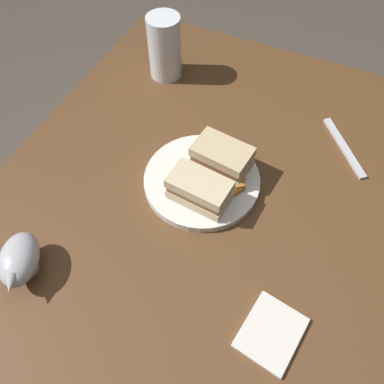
# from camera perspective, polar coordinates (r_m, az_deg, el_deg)

# --- Properties ---
(ground_plane) EXTENTS (6.00, 6.00, 0.00)m
(ground_plane) POSITION_cam_1_polar(r_m,az_deg,el_deg) (1.44, -0.86, -18.78)
(ground_plane) COLOR #4C4238
(dining_table) EXTENTS (1.23, 0.83, 0.72)m
(dining_table) POSITION_cam_1_polar(r_m,az_deg,el_deg) (1.10, -1.10, -13.61)
(dining_table) COLOR brown
(dining_table) RESTS_ON ground
(plate) EXTENTS (0.24, 0.24, 0.02)m
(plate) POSITION_cam_1_polar(r_m,az_deg,el_deg) (0.82, 1.44, 1.74)
(plate) COLOR silver
(plate) RESTS_ON dining_table
(sandwich_half_left) EXTENTS (0.08, 0.13, 0.06)m
(sandwich_half_left) POSITION_cam_1_polar(r_m,az_deg,el_deg) (0.76, 1.07, 0.33)
(sandwich_half_left) COLOR beige
(sandwich_half_left) RESTS_ON plate
(sandwich_half_right) EXTENTS (0.09, 0.12, 0.06)m
(sandwich_half_right) POSITION_cam_1_polar(r_m,az_deg,el_deg) (0.81, 4.36, 5.05)
(sandwich_half_right) COLOR #CCB284
(sandwich_half_right) RESTS_ON plate
(potato_wedge_front) EXTENTS (0.02, 0.05, 0.02)m
(potato_wedge_front) POSITION_cam_1_polar(r_m,az_deg,el_deg) (0.81, 5.92, 2.00)
(potato_wedge_front) COLOR gold
(potato_wedge_front) RESTS_ON plate
(potato_wedge_middle) EXTENTS (0.06, 0.03, 0.02)m
(potato_wedge_middle) POSITION_cam_1_polar(r_m,az_deg,el_deg) (0.79, 4.43, 0.70)
(potato_wedge_middle) COLOR gold
(potato_wedge_middle) RESTS_ON plate
(potato_wedge_back) EXTENTS (0.05, 0.04, 0.01)m
(potato_wedge_back) POSITION_cam_1_polar(r_m,az_deg,el_deg) (0.79, 5.99, 0.04)
(potato_wedge_back) COLOR #B77F33
(potato_wedge_back) RESTS_ON plate
(potato_wedge_left_edge) EXTENTS (0.06, 0.03, 0.02)m
(potato_wedge_left_edge) POSITION_cam_1_polar(r_m,az_deg,el_deg) (0.79, 2.79, 1.01)
(potato_wedge_left_edge) COLOR #AD702D
(potato_wedge_left_edge) RESTS_ON plate
(potato_wedge_right_edge) EXTENTS (0.04, 0.04, 0.02)m
(potato_wedge_right_edge) POSITION_cam_1_polar(r_m,az_deg,el_deg) (0.80, 6.76, 1.47)
(potato_wedge_right_edge) COLOR #AD702D
(potato_wedge_right_edge) RESTS_ON plate
(potato_wedge_stray) EXTENTS (0.03, 0.06, 0.01)m
(potato_wedge_stray) POSITION_cam_1_polar(r_m,az_deg,el_deg) (0.80, 3.78, 1.79)
(potato_wedge_stray) COLOR gold
(potato_wedge_stray) RESTS_ON plate
(pint_glass) EXTENTS (0.08, 0.08, 0.16)m
(pint_glass) POSITION_cam_1_polar(r_m,az_deg,el_deg) (1.04, -3.97, 19.81)
(pint_glass) COLOR white
(pint_glass) RESTS_ON dining_table
(gravy_boat) EXTENTS (0.12, 0.11, 0.07)m
(gravy_boat) POSITION_cam_1_polar(r_m,az_deg,el_deg) (0.75, -23.90, -9.06)
(gravy_boat) COLOR #B7B7BC
(gravy_boat) RESTS_ON dining_table
(napkin) EXTENTS (0.12, 0.11, 0.01)m
(napkin) POSITION_cam_1_polar(r_m,az_deg,el_deg) (0.70, 11.44, -19.44)
(napkin) COLOR silver
(napkin) RESTS_ON dining_table
(fork) EXTENTS (0.15, 0.12, 0.01)m
(fork) POSITION_cam_1_polar(r_m,az_deg,el_deg) (0.95, 21.30, 6.11)
(fork) COLOR silver
(fork) RESTS_ON dining_table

